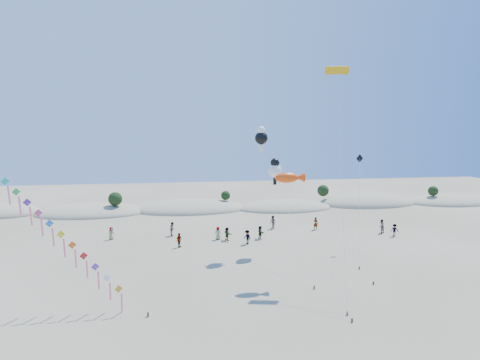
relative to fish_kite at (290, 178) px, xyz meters
name	(u,v)px	position (x,y,z in m)	size (l,w,h in m)	color
dune_ridge	(197,209)	(-7.15, 32.02, -9.12)	(145.30, 11.49, 5.57)	tan
fish_kite	(290,178)	(0.00, 0.00, 0.00)	(3.44, 10.19, 9.74)	#3F2D1E
cartoon_kite_low	(275,169)	(0.64, 8.43, -0.08)	(1.53, 12.77, 10.41)	#3F2D1E
cartoon_kite_high	(261,137)	(-0.82, 8.99, 3.52)	(8.70, 13.15, 13.95)	#3F2D1E
parafoil_kite	(337,74)	(5.24, 2.55, 9.66)	(4.40, 11.87, 19.69)	#3F2D1E
dark_kite	(360,185)	(9.88, 6.56, -1.75)	(4.06, 8.48, 10.73)	#3F2D1E
beachgoers	(260,231)	(-0.06, 13.28, -8.38)	(36.61, 7.76, 1.83)	slate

